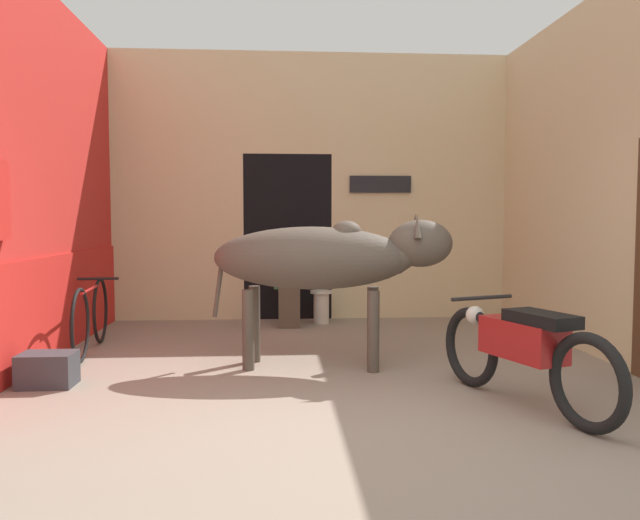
# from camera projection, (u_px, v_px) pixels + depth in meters

# --- Properties ---
(ground_plane) EXTENTS (30.00, 30.00, 0.00)m
(ground_plane) POSITION_uv_depth(u_px,v_px,m) (352.00, 432.00, 4.08)
(ground_plane) COLOR gray
(wall_left_shopfront) EXTENTS (0.25, 4.65, 3.67)m
(wall_left_shopfront) POSITION_uv_depth(u_px,v_px,m) (38.00, 180.00, 6.07)
(wall_left_shopfront) COLOR red
(wall_left_shopfront) RESTS_ON ground_plane
(wall_back_with_doorway) EXTENTS (5.45, 0.93, 3.67)m
(wall_back_with_doorway) POSITION_uv_depth(u_px,v_px,m) (303.00, 205.00, 8.85)
(wall_back_with_doorway) COLOR beige
(wall_back_with_doorway) RESTS_ON ground_plane
(wall_right_with_door) EXTENTS (0.22, 4.65, 3.67)m
(wall_right_with_door) POSITION_uv_depth(u_px,v_px,m) (597.00, 179.00, 6.42)
(wall_right_with_door) COLOR beige
(wall_right_with_door) RESTS_ON ground_plane
(cow) EXTENTS (2.27, 0.86, 1.46)m
(cow) POSITION_uv_depth(u_px,v_px,m) (327.00, 259.00, 5.80)
(cow) COLOR #4C4238
(cow) RESTS_ON ground_plane
(motorcycle_near) EXTENTS (0.79, 1.82, 0.77)m
(motorcycle_near) POSITION_uv_depth(u_px,v_px,m) (523.00, 348.00, 4.60)
(motorcycle_near) COLOR black
(motorcycle_near) RESTS_ON ground_plane
(bicycle) EXTENTS (0.44, 1.74, 0.75)m
(bicycle) POSITION_uv_depth(u_px,v_px,m) (91.00, 316.00, 6.51)
(bicycle) COLOR black
(bicycle) RESTS_ON ground_plane
(shopkeeper_seated) EXTENTS (0.39, 0.34, 1.19)m
(shopkeeper_seated) POSITION_uv_depth(u_px,v_px,m) (289.00, 278.00, 8.05)
(shopkeeper_seated) COLOR brown
(shopkeeper_seated) RESTS_ON ground_plane
(plastic_stool) EXTENTS (0.29, 0.29, 0.44)m
(plastic_stool) POSITION_uv_depth(u_px,v_px,m) (321.00, 306.00, 8.31)
(plastic_stool) COLOR beige
(plastic_stool) RESTS_ON ground_plane
(crate) EXTENTS (0.44, 0.32, 0.28)m
(crate) POSITION_uv_depth(u_px,v_px,m) (47.00, 370.00, 5.18)
(crate) COLOR #38383D
(crate) RESTS_ON ground_plane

